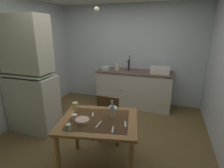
# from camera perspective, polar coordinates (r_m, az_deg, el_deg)

# --- Properties ---
(ground_plane) EXTENTS (4.78, 4.78, 0.00)m
(ground_plane) POSITION_cam_1_polar(r_m,az_deg,el_deg) (3.47, -2.59, -16.31)
(ground_plane) COLOR brown
(wall_back) EXTENTS (3.83, 0.10, 2.52)m
(wall_back) POSITION_cam_1_polar(r_m,az_deg,el_deg) (4.80, 5.61, 9.27)
(wall_back) COLOR silver
(wall_back) RESTS_ON ground
(wall_left) EXTENTS (0.10, 3.88, 2.52)m
(wall_left) POSITION_cam_1_polar(r_m,az_deg,el_deg) (4.07, -29.11, 5.74)
(wall_left) COLOR silver
(wall_left) RESTS_ON ground
(hutch_cabinet) EXTENTS (0.92, 0.50, 2.16)m
(hutch_cabinet) POSITION_cam_1_polar(r_m,az_deg,el_deg) (3.63, -24.76, 1.14)
(hutch_cabinet) COLOR beige
(hutch_cabinet) RESTS_ON ground
(counter_cabinet) EXTENTS (1.86, 0.64, 0.91)m
(counter_cabinet) POSITION_cam_1_polar(r_m,az_deg,el_deg) (4.58, 7.04, -1.49)
(counter_cabinet) COLOR beige
(counter_cabinet) RESTS_ON ground
(sink_basin) EXTENTS (0.44, 0.34, 0.15)m
(sink_basin) POSITION_cam_1_polar(r_m,az_deg,el_deg) (4.37, 15.17, 4.35)
(sink_basin) COLOR white
(sink_basin) RESTS_ON counter_cabinet
(hand_pump) EXTENTS (0.05, 0.27, 0.39)m
(hand_pump) POSITION_cam_1_polar(r_m,az_deg,el_deg) (4.50, 5.38, 6.43)
(hand_pump) COLOR #232328
(hand_pump) RESTS_ON counter_cabinet
(mixing_bowl_counter) EXTENTS (0.22, 0.22, 0.08)m
(mixing_bowl_counter) POSITION_cam_1_polar(r_m,az_deg,el_deg) (4.60, -2.05, 5.12)
(mixing_bowl_counter) COLOR #ADD1C1
(mixing_bowl_counter) RESTS_ON counter_cabinet
(stoneware_crock) EXTENTS (0.11, 0.11, 0.15)m
(stoneware_crock) POSITION_cam_1_polar(r_m,az_deg,el_deg) (4.55, 1.64, 5.41)
(stoneware_crock) COLOR beige
(stoneware_crock) RESTS_ON counter_cabinet
(dining_table) EXTENTS (1.16, 1.02, 0.77)m
(dining_table) POSITION_cam_1_polar(r_m,az_deg,el_deg) (2.47, -4.23, -13.37)
(dining_table) COLOR brown
(dining_table) RESTS_ON ground
(chair_far_side) EXTENTS (0.43, 0.43, 0.89)m
(chair_far_side) POSITION_cam_1_polar(r_m,az_deg,el_deg) (3.11, -0.46, -10.42)
(chair_far_side) COLOR #4E341E
(chair_far_side) RESTS_ON ground
(serving_bowl_wide) EXTENTS (0.13, 0.13, 0.04)m
(serving_bowl_wide) POSITION_cam_1_polar(r_m,az_deg,el_deg) (2.67, 0.28, -7.82)
(serving_bowl_wide) COLOR #ADD1C1
(serving_bowl_wide) RESTS_ON dining_table
(soup_bowl_small) EXTENTS (0.18, 0.18, 0.05)m
(soup_bowl_small) POSITION_cam_1_polar(r_m,az_deg,el_deg) (2.37, -9.47, -11.48)
(soup_bowl_small) COLOR tan
(soup_bowl_small) RESTS_ON dining_table
(teacup_mint) EXTENTS (0.07, 0.07, 0.06)m
(teacup_mint) POSITION_cam_1_polar(r_m,az_deg,el_deg) (2.47, -11.93, -10.21)
(teacup_mint) COLOR white
(teacup_mint) RESTS_ON dining_table
(mug_dark) EXTENTS (0.08, 0.08, 0.08)m
(mug_dark) POSITION_cam_1_polar(r_m,az_deg,el_deg) (2.79, -11.68, -6.63)
(mug_dark) COLOR beige
(mug_dark) RESTS_ON dining_table
(mug_tall) EXTENTS (0.06, 0.06, 0.08)m
(mug_tall) POSITION_cam_1_polar(r_m,az_deg,el_deg) (2.23, -13.78, -13.27)
(mug_tall) COLOR #ADD1C1
(mug_tall) RESTS_ON dining_table
(glass_bottle) EXTENTS (0.06, 0.06, 0.24)m
(glass_bottle) POSITION_cam_1_polar(r_m,az_deg,el_deg) (2.43, 0.03, -8.60)
(glass_bottle) COLOR #B7BCC1
(glass_bottle) RESTS_ON dining_table
(table_knife) EXTENTS (0.02, 0.17, 0.00)m
(table_knife) POSITION_cam_1_polar(r_m,az_deg,el_deg) (2.31, -4.34, -12.76)
(table_knife) COLOR silver
(table_knife) RESTS_ON dining_table
(teaspoon_near_bowl) EXTENTS (0.06, 0.12, 0.00)m
(teaspoon_near_bowl) POSITION_cam_1_polar(r_m,az_deg,el_deg) (2.55, -6.17, -9.76)
(teaspoon_near_bowl) COLOR beige
(teaspoon_near_bowl) RESTS_ON dining_table
(teaspoon_by_cup) EXTENTS (0.05, 0.15, 0.00)m
(teaspoon_by_cup) POSITION_cam_1_polar(r_m,az_deg,el_deg) (2.20, 0.24, -14.35)
(teaspoon_by_cup) COLOR beige
(teaspoon_by_cup) RESTS_ON dining_table
(serving_spoon) EXTENTS (0.06, 0.15, 0.00)m
(serving_spoon) POSITION_cam_1_polar(r_m,az_deg,el_deg) (2.31, 4.25, -12.68)
(serving_spoon) COLOR beige
(serving_spoon) RESTS_ON dining_table
(pendant_bulb) EXTENTS (0.08, 0.08, 0.08)m
(pendant_bulb) POSITION_cam_1_polar(r_m,az_deg,el_deg) (3.05, -4.96, 22.72)
(pendant_bulb) COLOR #F9EFCC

